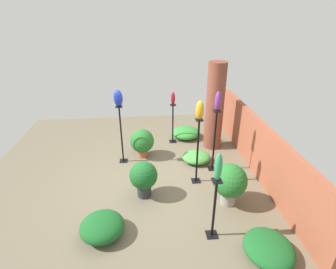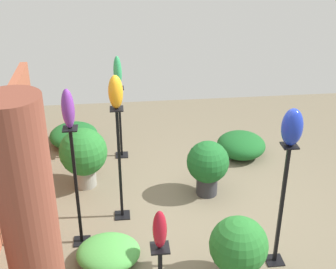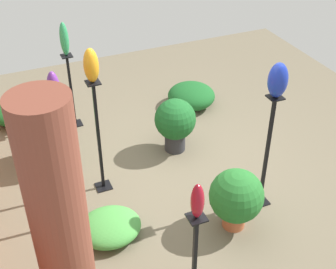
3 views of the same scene
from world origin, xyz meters
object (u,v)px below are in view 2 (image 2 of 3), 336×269
object	(u,v)px
pedestal_amber	(120,169)
pedestal_violet	(77,193)
potted_plant_walkway_edge	(83,154)
art_vase_amber	(116,92)
potted_plant_mid_right	(208,164)
art_vase_ruby	(160,230)
art_vase_violet	(68,109)
pedestal_jade	(120,126)
pedestal_cobalt	(281,211)
brick_pillar	(30,225)
potted_plant_mid_left	(238,247)
art_vase_cobalt	(292,127)
art_vase_jade	(118,72)

from	to	relation	value
pedestal_amber	pedestal_violet	xyz separation A→B (m)	(-0.47, 0.50, 0.00)
pedestal_amber	potted_plant_walkway_edge	bearing A→B (deg)	32.30
art_vase_amber	potted_plant_mid_right	distance (m)	1.80
art_vase_ruby	art_vase_violet	bearing A→B (deg)	27.49
pedestal_jade	art_vase_ruby	distance (m)	3.75
art_vase_amber	art_vase_violet	world-z (taller)	art_vase_violet
pedestal_cobalt	pedestal_violet	world-z (taller)	pedestal_violet
brick_pillar	pedestal_cobalt	distance (m)	2.63
art_vase_amber	pedestal_amber	bearing A→B (deg)	-104.04
pedestal_amber	potted_plant_mid_left	xyz separation A→B (m)	(-1.27, -1.22, -0.28)
pedestal_jade	art_vase_cobalt	xyz separation A→B (m)	(-2.67, -1.70, 1.18)
brick_pillar	art_vase_jade	bearing A→B (deg)	-13.98
art_vase_amber	art_vase_cobalt	bearing A→B (deg)	-121.35
potted_plant_mid_right	potted_plant_walkway_edge	xyz separation A→B (m)	(0.40, 1.71, 0.05)
art_vase_ruby	art_vase_violet	world-z (taller)	art_vase_violet
potted_plant_mid_left	art_vase_amber	bearing A→B (deg)	43.83
pedestal_violet	pedestal_cobalt	bearing A→B (deg)	-104.64
brick_pillar	art_vase_ruby	bearing A→B (deg)	-108.94
brick_pillar	potted_plant_mid_left	bearing A→B (deg)	-79.03
pedestal_violet	art_vase_ruby	world-z (taller)	pedestal_violet
pedestal_violet	art_vase_amber	distance (m)	1.24
pedestal_cobalt	art_vase_ruby	distance (m)	1.84
potted_plant_mid_right	art_vase_ruby	bearing A→B (deg)	160.03
potted_plant_walkway_edge	pedestal_violet	bearing A→B (deg)	-179.71
pedestal_violet	art_vase_jade	distance (m)	2.26
pedestal_cobalt	potted_plant_walkway_edge	size ratio (longest dim) A/B	1.71
art_vase_violet	potted_plant_mid_right	bearing A→B (deg)	-62.93
potted_plant_mid_right	potted_plant_mid_left	distance (m)	1.67
pedestal_violet	art_vase_cobalt	xyz separation A→B (m)	(-0.58, -2.23, 1.00)
potted_plant_walkway_edge	potted_plant_mid_left	distance (m)	2.70
pedestal_violet	art_vase_jade	bearing A→B (deg)	-14.24
pedestal_cobalt	art_vase_cobalt	bearing A→B (deg)	180.00
potted_plant_mid_right	potted_plant_walkway_edge	size ratio (longest dim) A/B	0.90
pedestal_violet	art_vase_ruby	xyz separation A→B (m)	(-1.57, -0.82, 0.64)
pedestal_cobalt	art_vase_cobalt	size ratio (longest dim) A/B	3.81
brick_pillar	art_vase_cobalt	world-z (taller)	brick_pillar
art_vase_ruby	potted_plant_mid_right	xyz separation A→B (m)	(2.44, -0.89, -0.88)
pedestal_jade	art_vase_violet	xyz separation A→B (m)	(-2.09, 0.53, 1.24)
brick_pillar	art_vase_violet	size ratio (longest dim) A/B	5.39
pedestal_cobalt	pedestal_jade	distance (m)	3.17
pedestal_violet	pedestal_jade	bearing A→B (deg)	-14.24
art_vase_ruby	art_vase_amber	bearing A→B (deg)	8.79
pedestal_violet	potted_plant_mid_left	world-z (taller)	pedestal_violet
pedestal_cobalt	art_vase_jade	world-z (taller)	art_vase_jade
art_vase_ruby	art_vase_jade	world-z (taller)	art_vase_jade
potted_plant_mid_right	potted_plant_walkway_edge	distance (m)	1.75
pedestal_cobalt	potted_plant_mid_left	distance (m)	0.61
brick_pillar	potted_plant_mid_left	size ratio (longest dim) A/B	3.11
art_vase_violet	potted_plant_walkway_edge	xyz separation A→B (m)	(1.27, 0.01, -1.25)
pedestal_jade	potted_plant_walkway_edge	world-z (taller)	pedestal_jade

